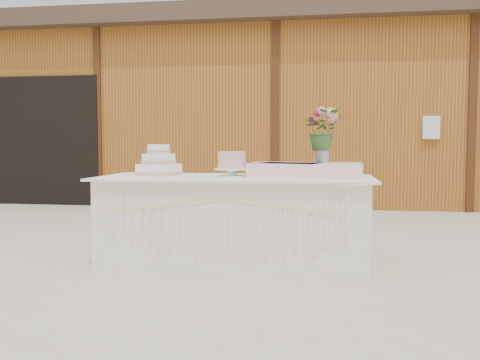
# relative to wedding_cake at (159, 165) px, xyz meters

# --- Properties ---
(ground) EXTENTS (80.00, 80.00, 0.00)m
(ground) POSITION_rel_wedding_cake_xyz_m (0.73, -0.11, -0.87)
(ground) COLOR beige
(ground) RESTS_ON ground
(barn) EXTENTS (12.60, 4.60, 3.30)m
(barn) POSITION_rel_wedding_cake_xyz_m (0.72, 5.88, 0.81)
(barn) COLOR #9D5821
(barn) RESTS_ON ground
(cake_table) EXTENTS (2.40, 1.00, 0.77)m
(cake_table) POSITION_rel_wedding_cake_xyz_m (0.73, -0.12, -0.48)
(cake_table) COLOR white
(cake_table) RESTS_ON ground
(wedding_cake) EXTENTS (0.41, 0.41, 0.28)m
(wedding_cake) POSITION_rel_wedding_cake_xyz_m (0.00, 0.00, 0.00)
(wedding_cake) COLOR white
(wedding_cake) RESTS_ON cake_table
(pink_cake_stand) EXTENTS (0.31, 0.31, 0.22)m
(pink_cake_stand) POSITION_rel_wedding_cake_xyz_m (0.72, -0.21, 0.03)
(pink_cake_stand) COLOR white
(pink_cake_stand) RESTS_ON cake_table
(satin_runner) EXTENTS (0.99, 0.61, 0.12)m
(satin_runner) POSITION_rel_wedding_cake_xyz_m (1.34, -0.03, -0.04)
(satin_runner) COLOR beige
(satin_runner) RESTS_ON cake_table
(flower_vase) EXTENTS (0.11, 0.11, 0.16)m
(flower_vase) POSITION_rel_wedding_cake_xyz_m (1.49, 0.03, 0.10)
(flower_vase) COLOR #B7B7BC
(flower_vase) RESTS_ON satin_runner
(bouquet) EXTENTS (0.33, 0.29, 0.36)m
(bouquet) POSITION_rel_wedding_cake_xyz_m (1.49, 0.03, 0.36)
(bouquet) COLOR #325C24
(bouquet) RESTS_ON flower_vase
(loose_flowers) EXTENTS (0.20, 0.33, 0.02)m
(loose_flowers) POSITION_rel_wedding_cake_xyz_m (-0.25, -0.06, -0.09)
(loose_flowers) COLOR #FE9BBC
(loose_flowers) RESTS_ON cake_table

